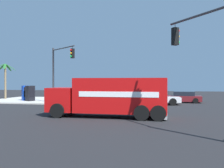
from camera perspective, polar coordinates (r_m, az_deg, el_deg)
ground_plane at (r=19.74m, az=-1.59°, el=-6.75°), size 100.00×100.00×0.00m
sidewalk_corner_far at (r=35.95m, az=-16.28°, el=-3.35°), size 10.82×10.82×0.14m
delivery_truck at (r=18.43m, az=-0.25°, el=-2.75°), size 2.78×8.41×2.75m
traffic_light_primary at (r=28.60m, az=-11.41°, el=3.91°), size 3.18×3.77×6.11m
traffic_light_secondary at (r=12.59m, az=21.54°, el=7.27°), size 3.96×2.96×5.80m
pickup_white at (r=28.75m, az=9.40°, el=-3.00°), size 2.67×5.37×1.38m
sedan_maroon at (r=32.14m, az=15.20°, el=-2.81°), size 2.12×4.34×1.31m
vending_machine_red at (r=33.31m, az=-17.42°, el=-1.94°), size 1.14×1.07×1.85m
vending_machine_blue at (r=34.41m, az=-18.25°, el=-1.87°), size 1.17×1.17×1.85m
palm_tree_far at (r=38.40m, az=-22.25°, el=1.78°), size 2.83×2.85×4.82m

